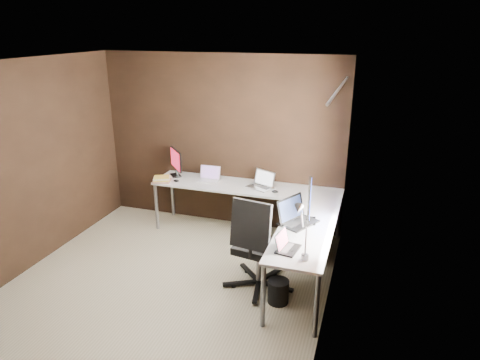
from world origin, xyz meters
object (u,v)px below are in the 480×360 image
at_px(monitor_left, 176,161).
at_px(laptop_white, 209,177).
at_px(drawer_pedestal, 308,234).
at_px(wastebasket, 278,291).
at_px(laptop_black_big, 295,217).
at_px(office_chair, 258,261).
at_px(desk_lamp, 301,224).
at_px(laptop_silver, 262,184).
at_px(monitor_right, 309,200).
at_px(laptop_black_small, 286,245).
at_px(book_stack, 162,179).

xyz_separation_m(monitor_left, laptop_white, (0.54, -0.04, -0.18)).
distance_m(drawer_pedestal, wastebasket, 1.15).
bearing_deg(laptop_black_big, office_chair, 159.35).
distance_m(desk_lamp, wastebasket, 0.99).
bearing_deg(laptop_silver, monitor_right, -23.54).
xyz_separation_m(monitor_right, laptop_black_small, (-0.11, -0.72, -0.22)).
relative_size(laptop_white, laptop_black_big, 0.59).
height_order(drawer_pedestal, laptop_silver, laptop_silver).
xyz_separation_m(laptop_white, wastebasket, (1.40, -1.53, -0.64)).
distance_m(monitor_right, desk_lamp, 0.81).
bearing_deg(laptop_black_big, desk_lamp, -138.28).
relative_size(laptop_silver, book_stack, 1.46).
relative_size(monitor_right, office_chair, 0.49).
xyz_separation_m(book_stack, wastebasket, (2.02, -1.28, -0.63)).
bearing_deg(laptop_white, laptop_silver, -4.45).
bearing_deg(wastebasket, laptop_black_small, -55.97).
xyz_separation_m(drawer_pedestal, monitor_left, (-2.07, 0.45, 0.66)).
bearing_deg(office_chair, monitor_left, 149.27).
xyz_separation_m(laptop_silver, desk_lamp, (0.84, -1.70, 0.28)).
distance_m(laptop_white, office_chair, 1.77).
bearing_deg(monitor_right, laptop_black_big, 109.76).
bearing_deg(laptop_white, book_stack, -159.78).
xyz_separation_m(monitor_left, monitor_right, (2.13, -0.98, 0.03)).
xyz_separation_m(laptop_black_big, book_stack, (-2.08, 0.75, -0.02)).
bearing_deg(desk_lamp, book_stack, 163.89).
height_order(monitor_left, wastebasket, monitor_left).
distance_m(monitor_right, laptop_silver, 1.22).
bearing_deg(monitor_left, laptop_black_big, 19.83).
bearing_deg(office_chair, laptop_white, 138.82).
relative_size(laptop_black_big, book_stack, 1.85).
xyz_separation_m(laptop_black_big, office_chair, (-0.35, -0.31, -0.46)).
xyz_separation_m(laptop_black_big, laptop_black_small, (0.03, -0.65, -0.02)).
distance_m(laptop_white, laptop_black_big, 1.77).
height_order(monitor_left, book_stack, monitor_left).
relative_size(book_stack, wastebasket, 1.06).
distance_m(laptop_silver, office_chair, 1.39).
height_order(laptop_white, laptop_black_small, laptop_white).
xyz_separation_m(laptop_black_small, book_stack, (-2.11, 1.40, -0.01)).
distance_m(laptop_silver, laptop_black_big, 1.17).
bearing_deg(desk_lamp, laptop_silver, 133.31).
bearing_deg(wastebasket, laptop_black_big, 83.63).
relative_size(laptop_white, office_chair, 0.27).
distance_m(laptop_white, laptop_silver, 0.80).
bearing_deg(laptop_silver, book_stack, -146.26).
xyz_separation_m(monitor_right, book_stack, (-2.22, 0.68, -0.22)).
height_order(laptop_black_small, wastebasket, laptop_black_small).
bearing_deg(drawer_pedestal, laptop_black_big, -96.99).
relative_size(drawer_pedestal, book_stack, 2.13).
bearing_deg(desk_lamp, drawer_pedestal, 111.74).
distance_m(laptop_black_big, wastebasket, 0.84).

